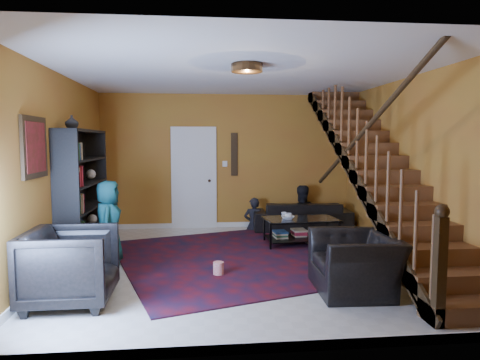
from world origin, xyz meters
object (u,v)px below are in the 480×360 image
Objects in this scene: sofa at (301,216)px; coffee_table at (300,229)px; armchair_right at (355,263)px; armchair_left at (71,266)px; bookshelf at (84,196)px.

sofa is 1.53× the size of coffee_table.
coffee_table is (-0.09, 2.37, -0.07)m from armchair_right.
sofa is at bearing 75.38° from coffee_table.
armchair_right is at bearing -89.18° from armchair_left.
armchair_right is at bearing -27.81° from bookshelf.
bookshelf is 4.20m from armchair_right.
armchair_right is (3.32, 0.08, -0.08)m from armchair_left.
armchair_left is at bearing 49.47° from sofa.
armchair_left is 4.05m from coffee_table.
bookshelf is 2.11m from armchair_left.
coffee_table is (3.58, 0.44, -0.69)m from bookshelf.
armchair_left is 3.32m from armchair_right.
armchair_left is at bearing -80.00° from bookshelf.
bookshelf reaches higher than coffee_table.
armchair_right reaches higher than sofa.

